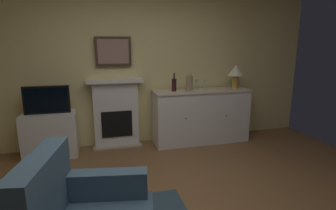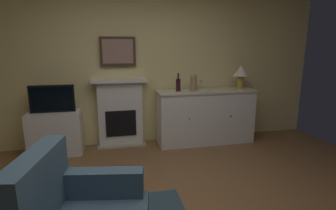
{
  "view_description": "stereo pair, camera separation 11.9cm",
  "coord_description": "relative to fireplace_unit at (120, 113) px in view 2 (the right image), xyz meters",
  "views": [
    {
      "loc": [
        -0.59,
        -2.04,
        1.61
      ],
      "look_at": [
        0.12,
        0.58,
        1.0
      ],
      "focal_mm": 28.23,
      "sensor_mm": 36.0,
      "label": 1
    },
    {
      "loc": [
        -0.47,
        -2.07,
        1.61
      ],
      "look_at": [
        0.12,
        0.58,
        1.0
      ],
      "focal_mm": 28.23,
      "sensor_mm": 36.0,
      "label": 2
    }
  ],
  "objects": [
    {
      "name": "tv_cabinet",
      "position": [
        -0.97,
        -0.16,
        -0.22
      ],
      "size": [
        0.75,
        0.42,
        0.66
      ],
      "color": "white",
      "rests_on": "ground_plane"
    },
    {
      "name": "wine_glass_left",
      "position": [
        1.32,
        -0.14,
        0.47
      ],
      "size": [
        0.07,
        0.07,
        0.16
      ],
      "color": "silver",
      "rests_on": "sideboard_cabinet"
    },
    {
      "name": "fireplace_unit",
      "position": [
        0.0,
        0.0,
        0.0
      ],
      "size": [
        0.87,
        0.3,
        1.1
      ],
      "color": "white",
      "rests_on": "ground_plane"
    },
    {
      "name": "sideboard_cabinet",
      "position": [
        1.4,
        -0.18,
        -0.1
      ],
      "size": [
        1.62,
        0.49,
        0.9
      ],
      "color": "white",
      "rests_on": "ground_plane"
    },
    {
      "name": "wall_rear",
      "position": [
        0.32,
        0.13,
        0.77
      ],
      "size": [
        6.19,
        0.06,
        2.64
      ],
      "primitive_type": "cube",
      "color": "#EAD68C",
      "rests_on": "ground_plane"
    },
    {
      "name": "table_lamp",
      "position": [
        2.0,
        -0.18,
        0.63
      ],
      "size": [
        0.26,
        0.26,
        0.4
      ],
      "color": "#B79338",
      "rests_on": "sideboard_cabinet"
    },
    {
      "name": "wine_bottle",
      "position": [
        0.92,
        -0.18,
        0.46
      ],
      "size": [
        0.08,
        0.08,
        0.29
      ],
      "color": "#331419",
      "rests_on": "sideboard_cabinet"
    },
    {
      "name": "wine_glass_center",
      "position": [
        1.43,
        -0.22,
        0.47
      ],
      "size": [
        0.07,
        0.07,
        0.16
      ],
      "color": "silver",
      "rests_on": "sideboard_cabinet"
    },
    {
      "name": "framed_picture",
      "position": [
        0.0,
        0.05,
        0.97
      ],
      "size": [
        0.55,
        0.04,
        0.45
      ],
      "color": "#473323"
    },
    {
      "name": "tv_set",
      "position": [
        -0.98,
        -0.19,
        0.31
      ],
      "size": [
        0.62,
        0.07,
        0.4
      ],
      "color": "black",
      "rests_on": "tv_cabinet"
    },
    {
      "name": "vase_decorative",
      "position": [
        1.16,
        -0.23,
        0.49
      ],
      "size": [
        0.11,
        0.11,
        0.28
      ],
      "color": "#9E7F5B",
      "rests_on": "sideboard_cabinet"
    }
  ]
}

